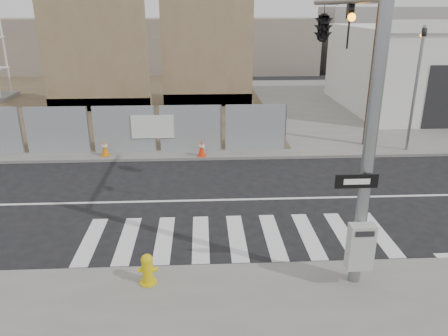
{
  "coord_description": "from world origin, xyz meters",
  "views": [
    {
      "loc": [
        -0.91,
        -13.12,
        5.99
      ],
      "look_at": [
        -0.26,
        -0.73,
        1.4
      ],
      "focal_mm": 35.0,
      "sensor_mm": 36.0,
      "label": 1
    }
  ],
  "objects_px": {
    "signal_pole": "(336,58)",
    "fire_hydrant": "(147,269)",
    "traffic_cone_d": "(202,149)",
    "auto_shop": "(447,68)",
    "traffic_cone_c": "(105,148)"
  },
  "relations": [
    {
      "from": "signal_pole",
      "to": "auto_shop",
      "type": "bearing_deg",
      "value": 52.54
    },
    {
      "from": "signal_pole",
      "to": "traffic_cone_d",
      "type": "bearing_deg",
      "value": 118.72
    },
    {
      "from": "signal_pole",
      "to": "fire_hydrant",
      "type": "relative_size",
      "value": 9.5
    },
    {
      "from": "signal_pole",
      "to": "auto_shop",
      "type": "distance_m",
      "value": 19.04
    },
    {
      "from": "signal_pole",
      "to": "traffic_cone_c",
      "type": "bearing_deg",
      "value": 138.89
    },
    {
      "from": "traffic_cone_c",
      "to": "auto_shop",
      "type": "bearing_deg",
      "value": 24.08
    },
    {
      "from": "auto_shop",
      "to": "traffic_cone_d",
      "type": "relative_size",
      "value": 17.78
    },
    {
      "from": "traffic_cone_d",
      "to": "fire_hydrant",
      "type": "bearing_deg",
      "value": -97.98
    },
    {
      "from": "auto_shop",
      "to": "traffic_cone_d",
      "type": "distance_m",
      "value": 17.43
    },
    {
      "from": "signal_pole",
      "to": "traffic_cone_c",
      "type": "height_order",
      "value": "signal_pole"
    },
    {
      "from": "auto_shop",
      "to": "fire_hydrant",
      "type": "height_order",
      "value": "auto_shop"
    },
    {
      "from": "signal_pole",
      "to": "fire_hydrant",
      "type": "distance_m",
      "value": 6.88
    },
    {
      "from": "auto_shop",
      "to": "fire_hydrant",
      "type": "bearing_deg",
      "value": -132.52
    },
    {
      "from": "signal_pole",
      "to": "auto_shop",
      "type": "height_order",
      "value": "signal_pole"
    },
    {
      "from": "fire_hydrant",
      "to": "traffic_cone_c",
      "type": "xyz_separation_m",
      "value": [
        -2.8,
        9.16,
        -0.04
      ]
    }
  ]
}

